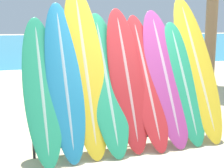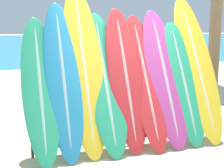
{
  "view_description": "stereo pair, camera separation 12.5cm",
  "coord_description": "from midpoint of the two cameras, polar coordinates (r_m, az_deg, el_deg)",
  "views": [
    {
      "loc": [
        -2.07,
        -3.74,
        1.79
      ],
      "look_at": [
        -0.3,
        1.25,
        0.82
      ],
      "focal_mm": 50.0,
      "sensor_mm": 36.0,
      "label": 1
    },
    {
      "loc": [
        -1.95,
        -3.78,
        1.79
      ],
      "look_at": [
        -0.3,
        1.25,
        0.82
      ],
      "focal_mm": 50.0,
      "sensor_mm": 36.0,
      "label": 2
    }
  ],
  "objects": [
    {
      "name": "surfboard_slot_8",
      "position": [
        5.34,
        14.6,
        3.31
      ],
      "size": [
        0.59,
        1.32,
        2.33
      ],
      "color": "yellow",
      "rests_on": "ground_plane"
    },
    {
      "name": "ocean_water",
      "position": [
        42.71,
        -17.0,
        7.53
      ],
      "size": [
        120.0,
        60.0,
        0.01
      ],
      "color": "teal",
      "rests_on": "ground_plane"
    },
    {
      "name": "surfboard_slot_5",
      "position": [
        4.83,
        5.54,
        0.9
      ],
      "size": [
        0.51,
        1.2,
        2.01
      ],
      "color": "red",
      "rests_on": "ground_plane"
    },
    {
      "name": "surfboard_slot_2",
      "position": [
        4.57,
        -5.69,
        3.1
      ],
      "size": [
        0.57,
        1.26,
        2.44
      ],
      "color": "yellow",
      "rests_on": "ground_plane"
    },
    {
      "name": "ground_plane",
      "position": [
        4.63,
        8.09,
        -12.53
      ],
      "size": [
        160.0,
        160.0,
        0.0
      ],
      "primitive_type": "plane",
      "color": "beige"
    },
    {
      "name": "surfboard_slot_0",
      "position": [
        4.39,
        -13.54,
        -0.63
      ],
      "size": [
        0.5,
        1.17,
        1.95
      ],
      "color": "#289E70",
      "rests_on": "ground_plane"
    },
    {
      "name": "surfboard_slot_3",
      "position": [
        4.6,
        -1.81,
        0.6
      ],
      "size": [
        0.55,
        1.19,
        2.03
      ],
      "color": "#289E70",
      "rests_on": "ground_plane"
    },
    {
      "name": "surfboard_slot_7",
      "position": [
        5.1,
        12.24,
        0.6
      ],
      "size": [
        0.54,
        1.05,
        1.9
      ],
      "color": "#289E70",
      "rests_on": "ground_plane"
    },
    {
      "name": "person_near_water",
      "position": [
        9.3,
        4.83,
        4.47
      ],
      "size": [
        0.26,
        0.26,
        1.54
      ],
      "rotation": [
        0.0,
        0.0,
        5.55
      ],
      "color": "tan",
      "rests_on": "ground_plane"
    },
    {
      "name": "person_far_left",
      "position": [
        10.42,
        -15.0,
        5.23
      ],
      "size": [
        0.23,
        0.29,
        1.69
      ],
      "rotation": [
        0.0,
        0.0,
        4.63
      ],
      "color": "tan",
      "rests_on": "ground_plane"
    },
    {
      "name": "surfboard_slot_6",
      "position": [
        4.98,
        8.96,
        1.61
      ],
      "size": [
        0.6,
        1.18,
        2.09
      ],
      "color": "#B23D8E",
      "rests_on": "ground_plane"
    },
    {
      "name": "surfboard_slot_4",
      "position": [
        4.68,
        1.94,
        1.28
      ],
      "size": [
        0.54,
        1.07,
        2.11
      ],
      "color": "red",
      "rests_on": "ground_plane"
    },
    {
      "name": "surfboard_rack",
      "position": [
        4.74,
        2.49,
        -6.17
      ],
      "size": [
        2.9,
        0.04,
        0.81
      ],
      "color": "#28282D",
      "rests_on": "ground_plane"
    },
    {
      "name": "person_mid_beach",
      "position": [
        7.72,
        -0.34,
        3.7
      ],
      "size": [
        0.28,
        0.25,
        1.64
      ],
      "rotation": [
        0.0,
        0.0,
        0.55
      ],
      "color": "tan",
      "rests_on": "ground_plane"
    },
    {
      "name": "surfboard_slot_1",
      "position": [
        4.45,
        -9.47,
        1.14
      ],
      "size": [
        0.52,
        1.19,
        2.18
      ],
      "color": "teal",
      "rests_on": "ground_plane"
    }
  ]
}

